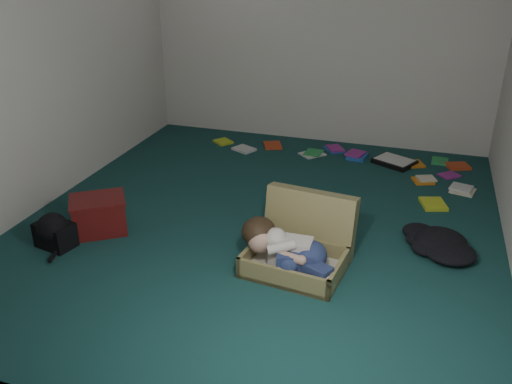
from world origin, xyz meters
The scene contains 11 objects.
floor centered at (0.00, 0.00, 0.00)m, with size 4.50×4.50×0.00m, color #163F3E.
wall_back centered at (0.00, 2.25, 1.30)m, with size 4.50×4.50×0.00m, color silver.
wall_front centered at (0.00, -2.25, 1.30)m, with size 4.50×4.50×0.00m, color silver.
wall_left centered at (-2.00, 0.00, 1.30)m, with size 4.50×4.50×0.00m, color silver.
suitcase centered at (0.48, -0.54, 0.16)m, with size 0.79×0.77×0.52m.
person centered at (0.41, -0.71, 0.20)m, with size 0.75×0.44×0.32m.
maroon_bin centered at (-1.24, -0.57, 0.15)m, with size 0.56×0.54×0.31m.
backpack centered at (-1.44, -0.90, 0.11)m, with size 0.37×0.30×0.22m, color black, non-canonical shape.
clothing_pile centered at (1.43, 0.00, 0.08)m, with size 0.49×0.40×0.16m, color black, non-canonical shape.
paper_tray centered at (1.00, 1.72, 0.03)m, with size 0.51×0.46×0.06m.
book_scatter centered at (0.70, 1.62, 0.01)m, with size 2.94×1.44×0.02m.
Camera 1 is at (1.22, -4.00, 2.23)m, focal length 38.00 mm.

